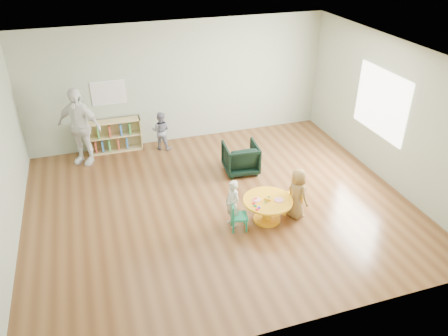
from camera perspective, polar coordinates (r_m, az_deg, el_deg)
The scene contains 11 objects.
room at distance 7.35m, azimuth -0.71°, elevation 7.51°, with size 7.10×7.00×2.80m.
activity_table at distance 7.72m, azimuth 5.71°, elevation -4.96°, with size 0.87×0.87×0.48m.
kid_chair_left at distance 7.48m, azimuth 1.69°, elevation -6.23°, with size 0.33×0.33×0.53m.
kid_chair_right at distance 7.98m, azimuth 9.31°, elevation -3.66°, with size 0.43×0.43×0.62m.
bookshelf at distance 10.31m, azimuth -14.16°, elevation 4.14°, with size 1.20×0.30×0.75m.
alphabet_poster at distance 10.06m, azimuth -14.85°, elevation 9.49°, with size 0.74×0.01×0.54m.
armchair at distance 9.15m, azimuth 2.19°, elevation 1.33°, with size 0.69×0.71×0.64m, color black.
child_left at distance 7.48m, azimuth 1.11°, elevation -4.71°, with size 0.32×0.21×0.89m, color silver.
child_right at distance 7.80m, azimuth 9.52°, elevation -3.32°, with size 0.46×0.30×0.95m, color gold.
toddler at distance 10.13m, azimuth -8.22°, elevation 4.84°, with size 0.44×0.34×0.91m, color #1A1F41.
adult_caretaker at distance 9.78m, azimuth -18.39°, elevation 5.17°, with size 1.00×0.42×1.70m, color white.
Camera 1 is at (-1.99, -6.49, 4.69)m, focal length 35.00 mm.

